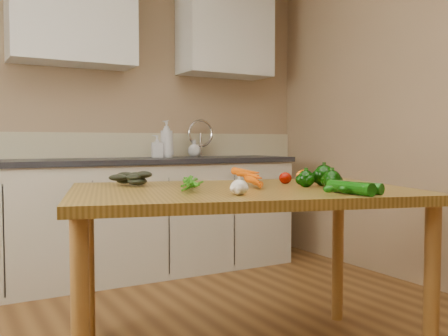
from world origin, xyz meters
TOP-DOWN VIEW (x-y plane):
  - room at (0.00, 0.17)m, footprint 4.04×5.04m
  - counter_run at (0.21, 2.19)m, footprint 2.84×0.64m
  - upper_cabinets at (0.51, 2.32)m, footprint 2.15×0.35m
  - table at (0.22, 0.45)m, footprint 1.73×1.36m
  - soap_bottle_a at (0.62, 2.25)m, footprint 0.13×0.13m
  - soap_bottle_b at (0.53, 2.24)m, footprint 0.10×0.10m
  - soap_bottle_c at (0.91, 2.34)m, footprint 0.12×0.12m
  - carrot_bunch at (0.20, 0.50)m, footprint 0.33×0.29m
  - leafy_greens at (-0.16, 0.85)m, footprint 0.22×0.20m
  - garlic_bulb at (0.07, 0.21)m, footprint 0.07×0.07m
  - pepper_a at (0.52, 0.36)m, footprint 0.08×0.08m
  - pepper_b at (0.63, 0.35)m, footprint 0.10×0.10m
  - pepper_c at (0.56, 0.22)m, footprint 0.08×0.08m
  - tomato_a at (0.54, 0.55)m, footprint 0.06×0.06m
  - tomato_b at (0.64, 0.53)m, footprint 0.08×0.08m
  - tomato_c at (0.74, 0.51)m, footprint 0.06×0.06m
  - zucchini_a at (0.53, 0.04)m, footprint 0.11×0.23m
  - zucchini_b at (0.47, 0.02)m, footprint 0.05×0.23m

SIDE VIEW (x-z plane):
  - counter_run at x=0.21m, z-range -0.11..1.03m
  - table at x=0.22m, z-range 0.32..1.13m
  - zucchini_a at x=0.53m, z-range 0.81..0.86m
  - zucchini_b at x=0.47m, z-range 0.81..0.87m
  - tomato_c at x=0.74m, z-range 0.81..0.87m
  - tomato_a at x=0.54m, z-range 0.81..0.87m
  - garlic_bulb at x=0.07m, z-range 0.81..0.87m
  - tomato_b at x=0.64m, z-range 0.81..0.88m
  - carrot_bunch at x=0.20m, z-range 0.81..0.89m
  - pepper_a at x=0.52m, z-range 0.81..0.89m
  - pepper_c at x=0.56m, z-range 0.81..0.90m
  - pepper_b at x=0.63m, z-range 0.81..0.92m
  - leafy_greens at x=-0.16m, z-range 0.81..0.92m
  - soap_bottle_c at x=0.91m, z-range 0.90..1.04m
  - soap_bottle_b at x=0.53m, z-range 0.90..1.08m
  - soap_bottle_a at x=0.62m, z-range 0.90..1.20m
  - room at x=0.00m, z-range -0.07..2.57m
  - upper_cabinets at x=0.51m, z-range 1.60..2.30m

